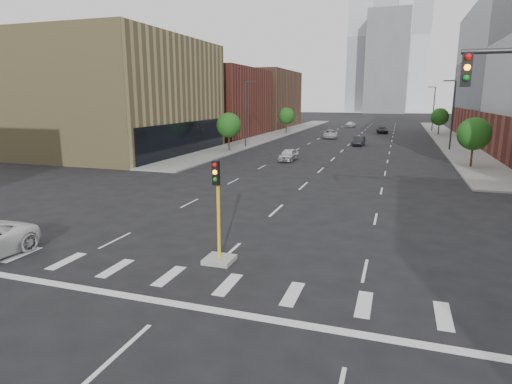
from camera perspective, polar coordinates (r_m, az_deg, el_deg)
The scene contains 21 objects.
sidewalk_left_far at distance 84.06m, azimuth 3.20°, elevation 7.82°, with size 5.00×92.00×0.15m, color gray.
sidewalk_right_far at distance 81.56m, azimuth 24.13°, elevation 6.61°, with size 5.00×92.00×0.15m, color gray.
building_left_mid at distance 58.15m, azimuth -18.36°, elevation 11.98°, with size 20.00×24.00×14.00m, color #978655.
building_left_far_a at distance 80.59m, azimuth -7.09°, elevation 11.76°, with size 20.00×22.00×12.00m, color brown.
building_left_far_b at distance 104.69m, azimuth -0.87°, elevation 12.27°, with size 20.00×24.00×13.00m, color brown.
tower_left at distance 229.09m, azimuth 15.33°, elevation 19.12°, with size 22.00×22.00×70.00m, color #B2B7BC.
tower_right at distance 268.93m, azimuth 19.96°, elevation 18.85°, with size 20.00×20.00×80.00m, color #B2B7BC.
tower_mid at distance 207.54m, azimuth 17.07°, elevation 16.14°, with size 18.00×18.00×44.00m, color slate.
median_traffic_signal at distance 18.27m, azimuth -5.00°, elevation -6.46°, with size 1.20×1.20×4.40m.
streetlight_right_a at distance 62.24m, azimuth 24.69°, elevation 9.64°, with size 1.60×0.22×9.07m.
streetlight_right_b at distance 97.11m, azimuth 22.56°, elevation 10.45°, with size 1.60×0.22×9.07m.
streetlight_left at distance 60.42m, azimuth -1.35°, elevation 10.70°, with size 1.60×0.22×9.07m.
tree_left_near at distance 56.04m, azimuth -3.66°, elevation 8.89°, with size 3.20×3.20×4.85m.
tree_left_far at distance 84.57m, azimuth 4.07°, elevation 10.09°, with size 3.20×3.20×4.85m.
tree_right_near at distance 47.53m, azimuth 27.07°, elevation 6.92°, with size 3.20×3.20×4.85m.
tree_right_far at distance 87.23m, azimuth 23.30°, elevation 9.19°, with size 3.20×3.20×4.85m.
car_near_left at distance 47.78m, azimuth 4.34°, elevation 4.98°, with size 1.59×3.96×1.35m, color silver.
car_mid_right at distance 64.86m, azimuth 13.56°, elevation 6.64°, with size 1.42×4.08×1.35m, color black.
car_far_left at distance 75.52m, azimuth 9.88°, elevation 7.61°, with size 2.37×5.14×1.43m, color #B3B3B3.
car_deep_right at distance 88.23m, azimuth 16.48°, elevation 7.93°, with size 1.85×4.55×1.32m, color black.
car_distant at distance 103.98m, azimuth 12.47°, elevation 8.79°, with size 1.67×4.15×1.42m, color silver.
Camera 1 is at (6.92, -6.87, 6.89)m, focal length 30.00 mm.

